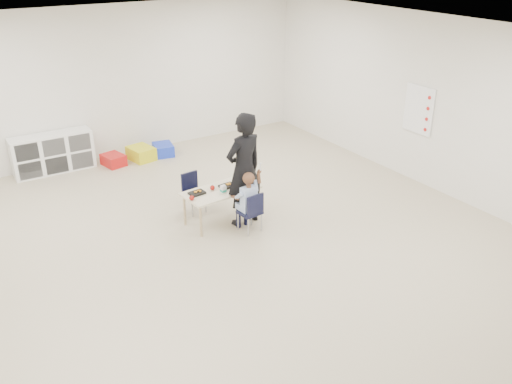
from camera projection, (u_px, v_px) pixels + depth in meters
room at (228, 160)px, 6.54m from camera, size 9.00×9.02×2.80m
table at (221, 205)px, 7.99m from camera, size 1.16×0.66×0.51m
chair_near at (250, 212)px, 7.70m from camera, size 0.32×0.31×0.61m
chair_far at (194, 193)px, 8.25m from camera, size 0.32×0.31×0.61m
child at (250, 200)px, 7.63m from camera, size 0.45×0.45×0.97m
lunch_tray_near at (227, 186)px, 7.97m from camera, size 0.23×0.18×0.03m
lunch_tray_far at (197, 193)px, 7.75m from camera, size 0.23×0.18×0.03m
milk_carton at (223, 189)px, 7.79m from camera, size 0.08×0.08×0.10m
bread_roll at (242, 184)px, 7.98m from camera, size 0.09×0.09×0.07m
apple_near at (212, 188)px, 7.86m from camera, size 0.07×0.07×0.07m
apple_far at (192, 198)px, 7.55m from camera, size 0.07×0.07×0.07m
cubby_shelf at (53, 153)px, 9.68m from camera, size 1.40×0.40×0.70m
rules_poster at (419, 110)px, 8.99m from camera, size 0.02×0.60×0.80m
adult at (244, 170)px, 7.70m from camera, size 0.67×0.50×1.69m
bin_red at (113, 160)px, 10.03m from camera, size 0.41×0.49×0.21m
bin_yellow at (141, 153)px, 10.29m from camera, size 0.48×0.57×0.25m
bin_blue at (163, 150)px, 10.51m from camera, size 0.43×0.51×0.22m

